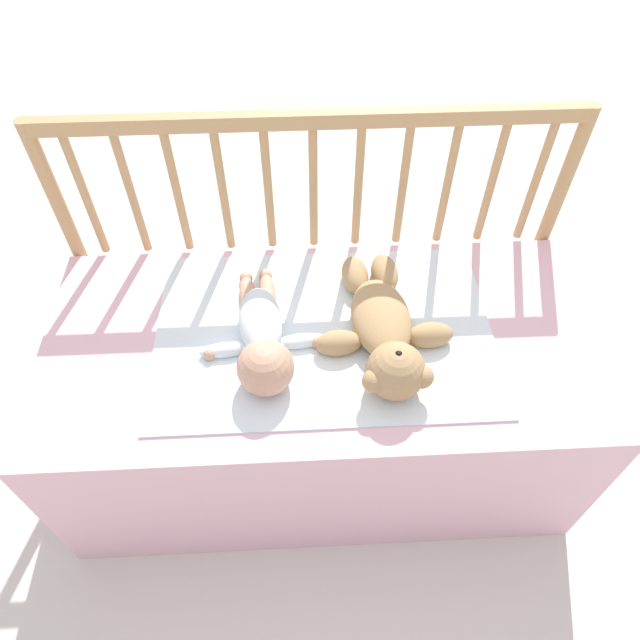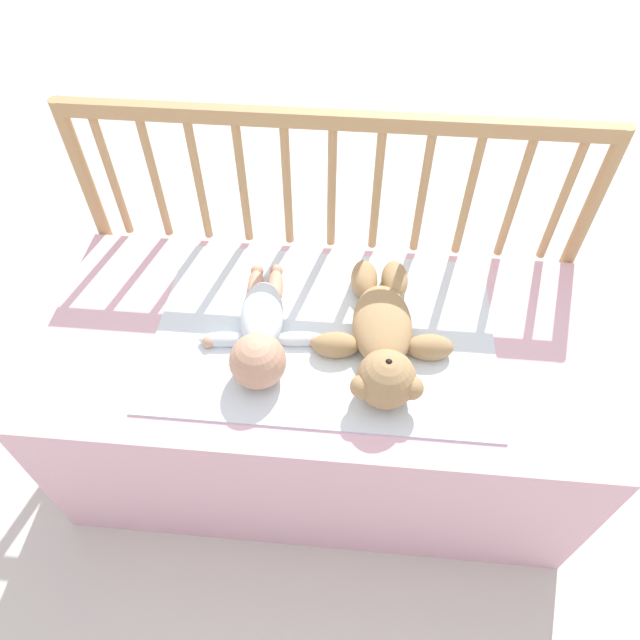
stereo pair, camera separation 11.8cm
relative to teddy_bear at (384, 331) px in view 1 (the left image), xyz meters
name	(u,v)px [view 1 (the left image)]	position (x,y,z in m)	size (l,w,h in m)	color
ground_plane	(320,442)	(-0.15, 0.02, -0.56)	(12.00, 12.00, 0.00)	silver
crib_mattress	(320,397)	(-0.15, 0.02, -0.31)	(1.32, 0.63, 0.51)	#EDB7C6
crib_rail	(314,205)	(-0.15, 0.36, 0.08)	(1.32, 0.04, 0.90)	tan
blanket	(324,331)	(-0.14, 0.04, -0.05)	(0.80, 0.53, 0.01)	white
teddy_bear	(384,331)	(0.00, 0.00, 0.00)	(0.33, 0.45, 0.13)	tan
baby	(262,339)	(-0.28, -0.01, 0.00)	(0.30, 0.40, 0.13)	white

